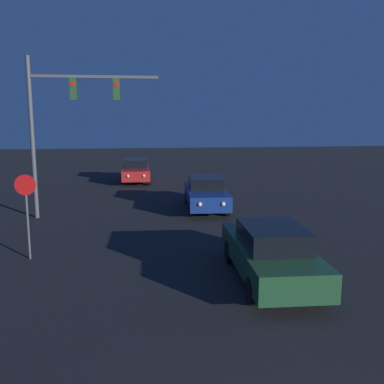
# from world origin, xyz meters

# --- Properties ---
(car_near) EXTENTS (1.98, 4.91, 1.51)m
(car_near) POSITION_xyz_m (1.49, 7.65, 0.77)
(car_near) COLOR #1E4728
(car_near) RESTS_ON ground_plane
(car_mid) EXTENTS (2.09, 4.94, 1.51)m
(car_mid) POSITION_xyz_m (1.32, 16.75, 0.77)
(car_mid) COLOR navy
(car_mid) RESTS_ON ground_plane
(car_far) EXTENTS (1.86, 4.87, 1.51)m
(car_far) POSITION_xyz_m (-1.85, 26.09, 0.77)
(car_far) COLOR #B21E1E
(car_far) RESTS_ON ground_plane
(traffic_signal_mast) EXTENTS (5.37, 0.30, 6.72)m
(traffic_signal_mast) POSITION_xyz_m (-4.83, 15.99, 4.47)
(traffic_signal_mast) COLOR #4C4C51
(traffic_signal_mast) RESTS_ON ground_plane
(stop_sign) EXTENTS (0.61, 0.07, 2.58)m
(stop_sign) POSITION_xyz_m (-5.17, 10.31, 1.75)
(stop_sign) COLOR #4C4C51
(stop_sign) RESTS_ON ground_plane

